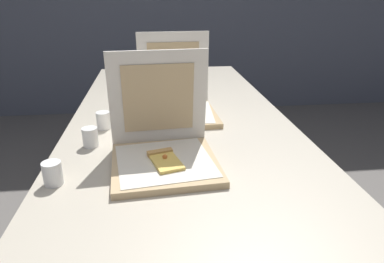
{
  "coord_description": "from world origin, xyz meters",
  "views": [
    {
      "loc": [
        -0.11,
        -0.65,
        1.26
      ],
      "look_at": [
        0.02,
        0.49,
        0.79
      ],
      "focal_mm": 32.46,
      "sensor_mm": 36.0,
      "label": 1
    }
  ],
  "objects_px": {
    "pizza_box_middle": "(177,104)",
    "cup_white_near_left": "(53,173)",
    "table": "(182,138)",
    "cup_white_near_center": "(90,137)",
    "cup_white_far": "(130,100)",
    "cup_white_mid": "(103,120)",
    "pizza_box_front": "(163,149)"
  },
  "relations": [
    {
      "from": "cup_white_mid",
      "to": "pizza_box_front",
      "type": "bearing_deg",
      "value": -55.2
    },
    {
      "from": "cup_white_far",
      "to": "cup_white_near_left",
      "type": "distance_m",
      "value": 0.73
    },
    {
      "from": "pizza_box_middle",
      "to": "cup_white_near_center",
      "type": "distance_m",
      "value": 0.46
    },
    {
      "from": "cup_white_far",
      "to": "cup_white_near_left",
      "type": "bearing_deg",
      "value": -104.75
    },
    {
      "from": "pizza_box_middle",
      "to": "cup_white_far",
      "type": "distance_m",
      "value": 0.26
    },
    {
      "from": "cup_white_mid",
      "to": "cup_white_near_center",
      "type": "relative_size",
      "value": 1.0
    },
    {
      "from": "cup_white_mid",
      "to": "table",
      "type": "bearing_deg",
      "value": -7.04
    },
    {
      "from": "cup_white_near_center",
      "to": "cup_white_near_left",
      "type": "bearing_deg",
      "value": -104.33
    },
    {
      "from": "table",
      "to": "pizza_box_middle",
      "type": "relative_size",
      "value": 6.85
    },
    {
      "from": "cup_white_near_center",
      "to": "cup_white_far",
      "type": "bearing_deg",
      "value": 75.0
    },
    {
      "from": "table",
      "to": "cup_white_near_center",
      "type": "xyz_separation_m",
      "value": [
        -0.34,
        -0.13,
        0.08
      ]
    },
    {
      "from": "cup_white_mid",
      "to": "cup_white_near_left",
      "type": "height_order",
      "value": "same"
    },
    {
      "from": "table",
      "to": "pizza_box_front",
      "type": "relative_size",
      "value": 6.75
    },
    {
      "from": "pizza_box_middle",
      "to": "cup_white_near_center",
      "type": "bearing_deg",
      "value": -140.18
    },
    {
      "from": "table",
      "to": "pizza_box_middle",
      "type": "distance_m",
      "value": 0.2
    },
    {
      "from": "pizza_box_middle",
      "to": "cup_white_near_left",
      "type": "bearing_deg",
      "value": -127.86
    },
    {
      "from": "pizza_box_front",
      "to": "pizza_box_middle",
      "type": "bearing_deg",
      "value": 76.1
    },
    {
      "from": "table",
      "to": "pizza_box_middle",
      "type": "xyz_separation_m",
      "value": [
        -0.01,
        0.17,
        0.09
      ]
    },
    {
      "from": "pizza_box_front",
      "to": "pizza_box_middle",
      "type": "height_order",
      "value": "pizza_box_middle"
    },
    {
      "from": "cup_white_mid",
      "to": "cup_white_near_left",
      "type": "distance_m",
      "value": 0.44
    },
    {
      "from": "table",
      "to": "cup_white_near_left",
      "type": "bearing_deg",
      "value": -136.23
    },
    {
      "from": "cup_white_near_center",
      "to": "cup_white_near_left",
      "type": "height_order",
      "value": "same"
    },
    {
      "from": "cup_white_far",
      "to": "cup_white_near_left",
      "type": "relative_size",
      "value": 1.0
    },
    {
      "from": "cup_white_near_center",
      "to": "cup_white_near_left",
      "type": "relative_size",
      "value": 1.0
    },
    {
      "from": "pizza_box_front",
      "to": "cup_white_near_left",
      "type": "distance_m",
      "value": 0.34
    },
    {
      "from": "pizza_box_middle",
      "to": "cup_white_far",
      "type": "bearing_deg",
      "value": 145.6
    },
    {
      "from": "cup_white_far",
      "to": "pizza_box_front",
      "type": "bearing_deg",
      "value": -77.0
    },
    {
      "from": "pizza_box_middle",
      "to": "pizza_box_front",
      "type": "bearing_deg",
      "value": -101.98
    },
    {
      "from": "cup_white_mid",
      "to": "cup_white_near_left",
      "type": "relative_size",
      "value": 1.0
    },
    {
      "from": "cup_white_far",
      "to": "cup_white_mid",
      "type": "bearing_deg",
      "value": -108.91
    },
    {
      "from": "table",
      "to": "cup_white_mid",
      "type": "xyz_separation_m",
      "value": [
        -0.32,
        0.04,
        0.08
      ]
    },
    {
      "from": "pizza_box_front",
      "to": "pizza_box_middle",
      "type": "xyz_separation_m",
      "value": [
        0.08,
        0.47,
        0.0
      ]
    }
  ]
}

